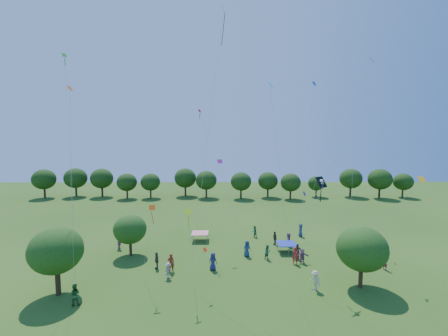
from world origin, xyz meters
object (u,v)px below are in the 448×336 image
near_tree_east (362,249)px  tent_blue (287,244)px  near_tree_west (56,251)px  red_high_kite (218,57)px  near_tree_north (130,229)px  tent_red_stripe (200,233)px  pirate_kite (320,184)px

near_tree_east → tent_blue: (-4.94, 8.69, -2.65)m
near_tree_west → near_tree_east: 27.21m
near_tree_west → red_high_kite: bearing=20.0°
tent_blue → red_high_kite: bearing=-150.8°
near_tree_north → tent_blue: near_tree_north is taller
near_tree_east → red_high_kite: bearing=162.7°
near_tree_east → tent_red_stripe: (-15.69, 12.86, -2.65)m
near_tree_east → pirate_kite: size_ratio=0.64×
tent_blue → red_high_kite: (-8.22, -4.60, 20.64)m
red_high_kite → near_tree_north: bearing=159.9°
near_tree_east → pirate_kite: pirate_kite is taller
near_tree_east → tent_red_stripe: 20.46m
near_tree_north → tent_blue: bearing=2.5°
near_tree_east → tent_red_stripe: near_tree_east is taller
tent_blue → pirate_kite: pirate_kite is taller
tent_red_stripe → near_tree_west: bearing=-129.7°
near_tree_east → red_high_kite: size_ratio=0.22×
near_tree_east → red_high_kite: red_high_kite is taller
tent_red_stripe → red_high_kite: 22.56m
tent_blue → near_tree_east: bearing=-60.4°
near_tree_north → red_high_kite: size_ratio=0.19×
near_tree_north → tent_blue: (18.56, 0.83, -2.12)m
tent_blue → red_high_kite: 22.68m
near_tree_east → near_tree_north: bearing=161.5°
near_tree_east → near_tree_west: bearing=-177.9°
near_tree_north → pirate_kite: pirate_kite is taller
near_tree_north → tent_blue: 18.70m
near_tree_west → pirate_kite: size_ratio=0.68×
near_tree_west → tent_blue: near_tree_west is taller
near_tree_west → near_tree_east: bearing=2.1°
near_tree_west → near_tree_north: (3.69, 8.88, -0.86)m
tent_red_stripe → red_high_kite: red_high_kite is taller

